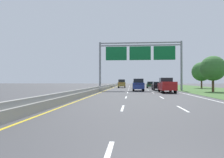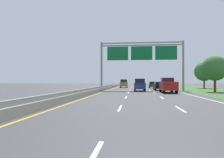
% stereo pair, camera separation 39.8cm
% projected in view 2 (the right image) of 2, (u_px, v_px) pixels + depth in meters
% --- Properties ---
extents(ground_plane, '(220.00, 220.00, 0.00)m').
position_uv_depth(ground_plane, '(140.00, 91.00, 37.65)').
color(ground_plane, '#3D3D3F').
extents(lane_striping, '(11.96, 106.00, 0.01)m').
position_uv_depth(lane_striping, '(140.00, 91.00, 37.20)').
color(lane_striping, white).
rests_on(lane_striping, ground).
extents(grass_verge_right, '(14.00, 110.00, 0.02)m').
position_uv_depth(grass_verge_right, '(223.00, 91.00, 36.16)').
color(grass_verge_right, '#3D602D').
rests_on(grass_verge_right, ground).
extents(median_barrier_concrete, '(0.60, 110.00, 0.85)m').
position_uv_depth(median_barrier_concrete, '(103.00, 89.00, 38.36)').
color(median_barrier_concrete, gray).
rests_on(median_barrier_concrete, ground).
extents(overhead_sign_gantry, '(15.06, 0.42, 8.90)m').
position_uv_depth(overhead_sign_gantry, '(142.00, 55.00, 38.62)').
color(overhead_sign_gantry, gray).
rests_on(overhead_sign_gantry, ground).
extents(pickup_truck_red, '(2.01, 5.40, 2.20)m').
position_uv_depth(pickup_truck_red, '(168.00, 85.00, 31.18)').
color(pickup_truck_red, maroon).
rests_on(pickup_truck_red, ground).
extents(car_black_right_lane_sedan, '(1.85, 4.41, 1.57)m').
position_uv_depth(car_black_right_lane_sedan, '(159.00, 86.00, 39.70)').
color(car_black_right_lane_sedan, black).
rests_on(car_black_right_lane_sedan, ground).
extents(car_blue_centre_lane_suv, '(1.92, 4.71, 2.11)m').
position_uv_depth(car_blue_centre_lane_suv, '(140.00, 85.00, 37.01)').
color(car_blue_centre_lane_suv, navy).
rests_on(car_blue_centre_lane_suv, ground).
extents(car_gold_left_lane_suv, '(2.03, 4.75, 2.11)m').
position_uv_depth(car_gold_left_lane_suv, '(124.00, 83.00, 54.93)').
color(car_gold_left_lane_suv, '#A38438').
rests_on(car_gold_left_lane_suv, ground).
extents(car_grey_centre_lane_sedan, '(1.94, 4.45, 1.57)m').
position_uv_depth(car_grey_centre_lane_sedan, '(139.00, 85.00, 50.50)').
color(car_grey_centre_lane_sedan, slate).
rests_on(car_grey_centre_lane_sedan, ground).
extents(car_darkgreen_right_lane_sedan, '(1.93, 4.44, 1.57)m').
position_uv_depth(car_darkgreen_right_lane_sedan, '(153.00, 85.00, 52.97)').
color(car_darkgreen_right_lane_sedan, '#193D23').
rests_on(car_darkgreen_right_lane_sedan, ground).
extents(roadside_tree_mid, '(3.90, 3.90, 5.65)m').
position_uv_depth(roadside_tree_mid, '(215.00, 68.00, 33.11)').
color(roadside_tree_mid, '#4C3823').
rests_on(roadside_tree_mid, ground).
extents(roadside_tree_far, '(4.43, 4.43, 6.13)m').
position_uv_depth(roadside_tree_far, '(204.00, 72.00, 49.47)').
color(roadside_tree_far, '#4C3823').
rests_on(roadside_tree_far, ground).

